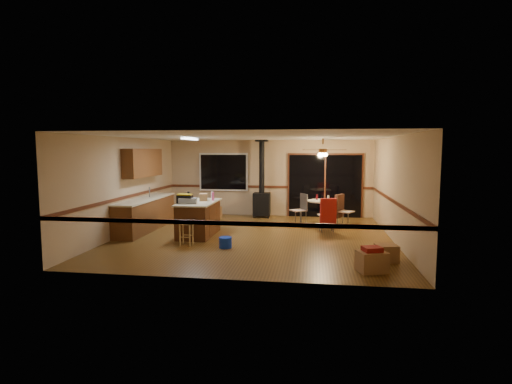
% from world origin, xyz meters
% --- Properties ---
extents(floor, '(7.00, 7.00, 0.00)m').
position_xyz_m(floor, '(0.00, 0.00, 0.00)').
color(floor, brown).
rests_on(floor, ground).
extents(ceiling, '(7.00, 7.00, 0.00)m').
position_xyz_m(ceiling, '(0.00, 0.00, 2.60)').
color(ceiling, silver).
rests_on(ceiling, ground).
extents(wall_back, '(7.00, 0.00, 7.00)m').
position_xyz_m(wall_back, '(0.00, 3.50, 1.30)').
color(wall_back, tan).
rests_on(wall_back, ground).
extents(wall_front, '(7.00, 0.00, 7.00)m').
position_xyz_m(wall_front, '(0.00, -3.50, 1.30)').
color(wall_front, tan).
rests_on(wall_front, ground).
extents(wall_left, '(0.00, 7.00, 7.00)m').
position_xyz_m(wall_left, '(-3.50, 0.00, 1.30)').
color(wall_left, tan).
rests_on(wall_left, ground).
extents(wall_right, '(0.00, 7.00, 7.00)m').
position_xyz_m(wall_right, '(3.50, 0.00, 1.30)').
color(wall_right, tan).
rests_on(wall_right, ground).
extents(chair_rail, '(7.00, 7.00, 0.08)m').
position_xyz_m(chair_rail, '(0.00, 0.00, 1.00)').
color(chair_rail, '#502514').
rests_on(chair_rail, ground).
extents(window, '(1.72, 0.10, 1.32)m').
position_xyz_m(window, '(-1.60, 3.45, 1.50)').
color(window, black).
rests_on(window, ground).
extents(sliding_door, '(2.52, 0.10, 2.10)m').
position_xyz_m(sliding_door, '(1.90, 3.45, 1.05)').
color(sliding_door, black).
rests_on(sliding_door, ground).
extents(lower_cabinets, '(0.60, 3.00, 0.86)m').
position_xyz_m(lower_cabinets, '(-3.20, 0.50, 0.43)').
color(lower_cabinets, brown).
rests_on(lower_cabinets, ground).
extents(countertop, '(0.64, 3.04, 0.04)m').
position_xyz_m(countertop, '(-3.20, 0.50, 0.88)').
color(countertop, beige).
rests_on(countertop, lower_cabinets).
extents(upper_cabinets, '(0.35, 2.00, 0.80)m').
position_xyz_m(upper_cabinets, '(-3.33, 0.70, 1.90)').
color(upper_cabinets, brown).
rests_on(upper_cabinets, ground).
extents(kitchen_island, '(0.88, 1.68, 0.90)m').
position_xyz_m(kitchen_island, '(-1.50, 0.00, 0.45)').
color(kitchen_island, '#4A2712').
rests_on(kitchen_island, ground).
extents(wood_stove, '(0.55, 0.50, 2.52)m').
position_xyz_m(wood_stove, '(-0.20, 3.05, 0.73)').
color(wood_stove, black).
rests_on(wood_stove, ground).
extents(ceiling_fan, '(0.24, 0.24, 0.55)m').
position_xyz_m(ceiling_fan, '(1.77, 1.72, 2.21)').
color(ceiling_fan, brown).
rests_on(ceiling_fan, ceiling).
extents(fluorescent_strip, '(0.10, 1.20, 0.04)m').
position_xyz_m(fluorescent_strip, '(-1.80, 0.30, 2.56)').
color(fluorescent_strip, white).
rests_on(fluorescent_strip, ceiling).
extents(toolbox_grey, '(0.49, 0.33, 0.14)m').
position_xyz_m(toolbox_grey, '(-1.67, -0.38, 0.97)').
color(toolbox_grey, slate).
rests_on(toolbox_grey, kitchen_island).
extents(toolbox_black, '(0.39, 0.22, 0.21)m').
position_xyz_m(toolbox_black, '(-1.75, -0.37, 1.01)').
color(toolbox_black, black).
rests_on(toolbox_black, kitchen_island).
extents(toolbox_yellow_lid, '(0.36, 0.20, 0.03)m').
position_xyz_m(toolbox_yellow_lid, '(-1.75, -0.37, 1.13)').
color(toolbox_yellow_lid, gold).
rests_on(toolbox_yellow_lid, toolbox_black).
extents(box_on_island, '(0.27, 0.33, 0.19)m').
position_xyz_m(box_on_island, '(-1.43, 0.25, 1.00)').
color(box_on_island, olive).
rests_on(box_on_island, kitchen_island).
extents(bottle_dark, '(0.08, 0.08, 0.25)m').
position_xyz_m(bottle_dark, '(-1.82, 0.18, 1.03)').
color(bottle_dark, black).
rests_on(bottle_dark, kitchen_island).
extents(bottle_pink, '(0.09, 0.09, 0.22)m').
position_xyz_m(bottle_pink, '(-1.18, 0.30, 1.01)').
color(bottle_pink, '#D84C8C').
rests_on(bottle_pink, kitchen_island).
extents(bottle_white, '(0.07, 0.07, 0.20)m').
position_xyz_m(bottle_white, '(-1.31, 0.72, 1.00)').
color(bottle_white, white).
rests_on(bottle_white, kitchen_island).
extents(bar_stool, '(0.36, 0.36, 0.55)m').
position_xyz_m(bar_stool, '(-1.47, -1.15, 0.28)').
color(bar_stool, tan).
rests_on(bar_stool, floor).
extents(blue_bucket, '(0.35, 0.35, 0.25)m').
position_xyz_m(blue_bucket, '(-0.50, -1.26, 0.12)').
color(blue_bucket, '#0E30C4').
rests_on(blue_bucket, floor).
extents(dining_table, '(0.84, 0.84, 0.78)m').
position_xyz_m(dining_table, '(1.77, 1.72, 0.53)').
color(dining_table, black).
rests_on(dining_table, ground).
extents(glass_red, '(0.07, 0.07, 0.16)m').
position_xyz_m(glass_red, '(1.62, 1.82, 0.86)').
color(glass_red, '#590C14').
rests_on(glass_red, dining_table).
extents(glass_cream, '(0.07, 0.07, 0.15)m').
position_xyz_m(glass_cream, '(1.95, 1.67, 0.86)').
color(glass_cream, beige).
rests_on(glass_cream, dining_table).
extents(chair_left, '(0.56, 0.55, 0.51)m').
position_xyz_m(chair_left, '(1.16, 1.88, 0.59)').
color(chair_left, tan).
rests_on(chair_left, ground).
extents(chair_near, '(0.52, 0.55, 0.70)m').
position_xyz_m(chair_near, '(1.92, 0.84, 0.60)').
color(chair_near, tan).
rests_on(chair_near, ground).
extents(chair_right, '(0.61, 0.60, 0.70)m').
position_xyz_m(chair_right, '(2.32, 1.86, 0.60)').
color(chair_right, tan).
rests_on(chair_right, ground).
extents(box_under_window, '(0.50, 0.42, 0.36)m').
position_xyz_m(box_under_window, '(-1.80, 2.82, 0.18)').
color(box_under_window, olive).
rests_on(box_under_window, floor).
extents(box_corner_a, '(0.61, 0.56, 0.38)m').
position_xyz_m(box_corner_a, '(2.61, -2.66, 0.19)').
color(box_corner_a, olive).
rests_on(box_corner_a, floor).
extents(box_corner_b, '(0.47, 0.42, 0.35)m').
position_xyz_m(box_corner_b, '(3.00, -1.92, 0.17)').
color(box_corner_b, olive).
rests_on(box_corner_b, floor).
extents(box_small_red, '(0.40, 0.36, 0.09)m').
position_xyz_m(box_small_red, '(2.61, -2.66, 0.43)').
color(box_small_red, maroon).
rests_on(box_small_red, box_corner_a).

